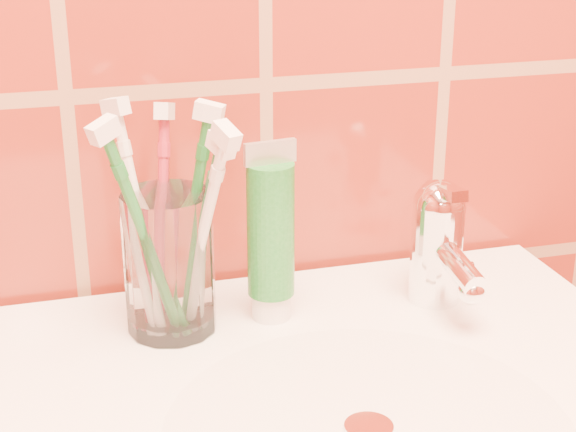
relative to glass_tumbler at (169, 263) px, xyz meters
name	(u,v)px	position (x,y,z in m)	size (l,w,h in m)	color
glass_tumbler	(169,263)	(0.00, 0.00, 0.00)	(0.08, 0.08, 0.13)	white
toothpaste_tube	(271,238)	(0.09, 0.00, 0.01)	(0.05, 0.04, 0.17)	white
faucet	(439,239)	(0.25, -0.01, 0.00)	(0.05, 0.11, 0.12)	white
toothbrush_0	(203,235)	(0.02, -0.03, 0.04)	(0.05, 0.09, 0.21)	silver
toothbrush_1	(145,236)	(-0.02, -0.03, 0.04)	(0.08, 0.06, 0.21)	#20782F
toothbrush_2	(192,219)	(0.02, 0.00, 0.04)	(0.06, 0.04, 0.21)	#1C6A26
toothbrush_3	(140,220)	(-0.02, 0.01, 0.04)	(0.05, 0.06, 0.21)	white
toothbrush_4	(163,218)	(0.00, 0.03, 0.03)	(0.04, 0.07, 0.20)	#A62337
toothbrush_5	(201,238)	(0.02, -0.02, 0.03)	(0.05, 0.08, 0.20)	#1D6D3A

